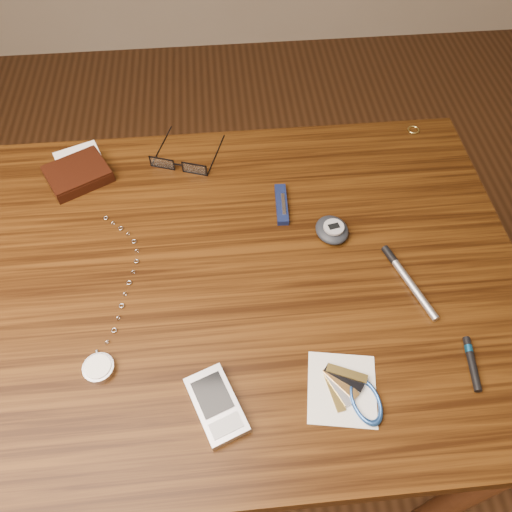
% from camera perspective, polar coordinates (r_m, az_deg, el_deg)
% --- Properties ---
extents(ground, '(3.80, 3.80, 0.00)m').
position_cam_1_polar(ground, '(1.50, -2.36, -18.16)').
color(ground, '#472814').
rests_on(ground, ground).
extents(desk, '(1.00, 0.70, 0.75)m').
position_cam_1_polar(desk, '(0.90, -3.75, -5.73)').
color(desk, '#371D08').
rests_on(desk, ground).
extents(wallet_and_card, '(0.14, 0.17, 0.02)m').
position_cam_1_polar(wallet_and_card, '(1.00, -19.70, 8.89)').
color(wallet_and_card, black).
rests_on(wallet_and_card, desk).
extents(eyeglasses, '(0.15, 0.15, 0.03)m').
position_cam_1_polar(eyeglasses, '(0.98, -8.74, 10.36)').
color(eyeglasses, black).
rests_on(eyeglasses, desk).
extents(gold_ring, '(0.03, 0.03, 0.00)m').
position_cam_1_polar(gold_ring, '(1.10, 17.55, 13.59)').
color(gold_ring, '#D8C469').
rests_on(gold_ring, desk).
extents(pocket_watch, '(0.07, 0.31, 0.01)m').
position_cam_1_polar(pocket_watch, '(0.77, -17.36, -11.42)').
color(pocket_watch, '#BDBDC2').
rests_on(pocket_watch, desk).
extents(pda_phone, '(0.09, 0.12, 0.02)m').
position_cam_1_polar(pda_phone, '(0.71, -4.57, -16.60)').
color(pda_phone, '#A9A9AD').
rests_on(pda_phone, desk).
extents(pedometer, '(0.07, 0.07, 0.03)m').
position_cam_1_polar(pedometer, '(0.87, 8.68, 2.99)').
color(pedometer, black).
rests_on(pedometer, desk).
extents(notepad_keys, '(0.12, 0.12, 0.01)m').
position_cam_1_polar(notepad_keys, '(0.73, 11.09, -15.18)').
color(notepad_keys, white).
rests_on(notepad_keys, desk).
extents(pocket_knife, '(0.02, 0.09, 0.01)m').
position_cam_1_polar(pocket_knife, '(0.90, 2.94, 5.93)').
color(pocket_knife, '#0C1137').
rests_on(pocket_knife, desk).
extents(silver_pen, '(0.06, 0.14, 0.01)m').
position_cam_1_polar(silver_pen, '(0.84, 16.67, -2.21)').
color(silver_pen, '#B6B5BB').
rests_on(silver_pen, desk).
extents(black_blue_pen, '(0.02, 0.08, 0.01)m').
position_cam_1_polar(black_blue_pen, '(0.80, 23.42, -11.03)').
color(black_blue_pen, black).
rests_on(black_blue_pen, desk).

